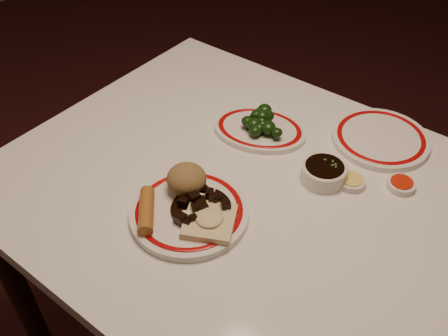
% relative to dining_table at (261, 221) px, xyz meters
% --- Properties ---
extents(dining_table, '(1.20, 0.90, 0.75)m').
position_rel_dining_table_xyz_m(dining_table, '(0.00, 0.00, 0.00)').
color(dining_table, white).
rests_on(dining_table, ground).
extents(main_plate, '(0.34, 0.34, 0.02)m').
position_rel_dining_table_xyz_m(main_plate, '(-0.09, -0.15, 0.10)').
color(main_plate, white).
rests_on(main_plate, dining_table).
extents(rice_mound, '(0.09, 0.09, 0.06)m').
position_rel_dining_table_xyz_m(rice_mound, '(-0.13, -0.11, 0.14)').
color(rice_mound, olive).
rests_on(rice_mound, main_plate).
extents(spring_roll, '(0.10, 0.11, 0.03)m').
position_rel_dining_table_xyz_m(spring_roll, '(-0.14, -0.22, 0.13)').
color(spring_roll, '#AA692A').
rests_on(spring_roll, main_plate).
extents(fried_wonton, '(0.14, 0.14, 0.03)m').
position_rel_dining_table_xyz_m(fried_wonton, '(-0.03, -0.16, 0.12)').
color(fried_wonton, beige).
rests_on(fried_wonton, main_plate).
extents(stirfry_heap, '(0.13, 0.13, 0.03)m').
position_rel_dining_table_xyz_m(stirfry_heap, '(-0.07, -0.13, 0.12)').
color(stirfry_heap, black).
rests_on(stirfry_heap, main_plate).
extents(broccoli_plate, '(0.28, 0.26, 0.02)m').
position_rel_dining_table_xyz_m(broccoli_plate, '(-0.13, 0.17, 0.10)').
color(broccoli_plate, white).
rests_on(broccoli_plate, dining_table).
extents(broccoli_pile, '(0.11, 0.11, 0.05)m').
position_rel_dining_table_xyz_m(broccoli_pile, '(-0.13, 0.18, 0.13)').
color(broccoli_pile, '#23471C').
rests_on(broccoli_pile, broccoli_plate).
extents(soy_bowl, '(0.10, 0.10, 0.04)m').
position_rel_dining_table_xyz_m(soy_bowl, '(0.08, 0.12, 0.11)').
color(soy_bowl, white).
rests_on(soy_bowl, dining_table).
extents(sweet_sour_dish, '(0.06, 0.06, 0.02)m').
position_rel_dining_table_xyz_m(sweet_sour_dish, '(0.23, 0.20, 0.10)').
color(sweet_sour_dish, white).
rests_on(sweet_sour_dish, dining_table).
extents(mustard_dish, '(0.06, 0.06, 0.02)m').
position_rel_dining_table_xyz_m(mustard_dish, '(0.14, 0.15, 0.10)').
color(mustard_dish, white).
rests_on(mustard_dish, dining_table).
extents(far_plate, '(0.28, 0.28, 0.02)m').
position_rel_dining_table_xyz_m(far_plate, '(0.13, 0.33, 0.10)').
color(far_plate, white).
rests_on(far_plate, dining_table).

